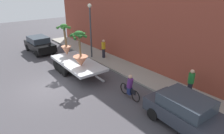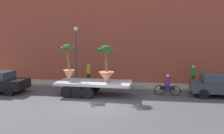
{
  "view_description": "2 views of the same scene",
  "coord_description": "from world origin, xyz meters",
  "px_view_note": "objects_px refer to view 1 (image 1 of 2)",
  "views": [
    {
      "loc": [
        11.51,
        -3.85,
        6.24
      ],
      "look_at": [
        2.18,
        3.59,
        1.26
      ],
      "focal_mm": 30.72,
      "sensor_mm": 36.0,
      "label": 1
    },
    {
      "loc": [
        2.78,
        -12.24,
        3.8
      ],
      "look_at": [
        0.31,
        3.18,
        1.96
      ],
      "focal_mm": 35.16,
      "sensor_mm": 36.0,
      "label": 2
    }
  ],
  "objects_px": {
    "potted_palm_rear": "(80,52)",
    "street_lamp": "(90,24)",
    "cyclist": "(130,87)",
    "pedestrian_far_left": "(104,48)",
    "flatbed_trailer": "(76,63)",
    "potted_palm_middle": "(66,42)",
    "pedestrian_near_gate": "(191,82)",
    "parked_car": "(187,112)",
    "trailing_car": "(39,44)"
  },
  "relations": [
    {
      "from": "pedestrian_far_left",
      "to": "trailing_car",
      "type": "bearing_deg",
      "value": -146.32
    },
    {
      "from": "potted_palm_middle",
      "to": "parked_car",
      "type": "height_order",
      "value": "potted_palm_middle"
    },
    {
      "from": "trailing_car",
      "to": "street_lamp",
      "type": "relative_size",
      "value": 0.86
    },
    {
      "from": "potted_palm_rear",
      "to": "cyclist",
      "type": "relative_size",
      "value": 1.38
    },
    {
      "from": "cyclist",
      "to": "trailing_car",
      "type": "height_order",
      "value": "trailing_car"
    },
    {
      "from": "potted_palm_rear",
      "to": "pedestrian_far_left",
      "type": "bearing_deg",
      "value": 121.51
    },
    {
      "from": "potted_palm_rear",
      "to": "parked_car",
      "type": "distance_m",
      "value": 8.02
    },
    {
      "from": "parked_car",
      "to": "cyclist",
      "type": "bearing_deg",
      "value": -175.88
    },
    {
      "from": "potted_palm_rear",
      "to": "pedestrian_near_gate",
      "type": "relative_size",
      "value": 1.49
    },
    {
      "from": "flatbed_trailer",
      "to": "street_lamp",
      "type": "xyz_separation_m",
      "value": [
        -1.94,
        2.7,
        2.48
      ]
    },
    {
      "from": "potted_palm_middle",
      "to": "trailing_car",
      "type": "height_order",
      "value": "potted_palm_middle"
    },
    {
      "from": "cyclist",
      "to": "street_lamp",
      "type": "height_order",
      "value": "street_lamp"
    },
    {
      "from": "flatbed_trailer",
      "to": "pedestrian_far_left",
      "type": "height_order",
      "value": "pedestrian_far_left"
    },
    {
      "from": "flatbed_trailer",
      "to": "cyclist",
      "type": "height_order",
      "value": "cyclist"
    },
    {
      "from": "pedestrian_far_left",
      "to": "street_lamp",
      "type": "distance_m",
      "value": 2.47
    },
    {
      "from": "cyclist",
      "to": "trailing_car",
      "type": "xyz_separation_m",
      "value": [
        -12.32,
        -1.12,
        0.16
      ]
    },
    {
      "from": "cyclist",
      "to": "pedestrian_near_gate",
      "type": "bearing_deg",
      "value": 50.92
    },
    {
      "from": "trailing_car",
      "to": "pedestrian_far_left",
      "type": "xyz_separation_m",
      "value": [
        5.86,
        3.9,
        0.22
      ]
    },
    {
      "from": "potted_palm_middle",
      "to": "pedestrian_far_left",
      "type": "relative_size",
      "value": 1.52
    },
    {
      "from": "flatbed_trailer",
      "to": "pedestrian_far_left",
      "type": "relative_size",
      "value": 3.63
    },
    {
      "from": "pedestrian_far_left",
      "to": "potted_palm_middle",
      "type": "bearing_deg",
      "value": -99.11
    },
    {
      "from": "potted_palm_rear",
      "to": "street_lamp",
      "type": "distance_m",
      "value": 4.39
    },
    {
      "from": "street_lamp",
      "to": "cyclist",
      "type": "bearing_deg",
      "value": -15.23
    },
    {
      "from": "flatbed_trailer",
      "to": "street_lamp",
      "type": "relative_size",
      "value": 1.29
    },
    {
      "from": "potted_palm_rear",
      "to": "cyclist",
      "type": "distance_m",
      "value": 4.5
    },
    {
      "from": "cyclist",
      "to": "pedestrian_far_left",
      "type": "bearing_deg",
      "value": 156.73
    },
    {
      "from": "flatbed_trailer",
      "to": "cyclist",
      "type": "distance_m",
      "value": 5.39
    },
    {
      "from": "pedestrian_far_left",
      "to": "potted_palm_rear",
      "type": "bearing_deg",
      "value": -58.49
    },
    {
      "from": "potted_palm_rear",
      "to": "trailing_car",
      "type": "xyz_separation_m",
      "value": [
        -8.11,
        -0.23,
        -1.16
      ]
    },
    {
      "from": "potted_palm_rear",
      "to": "potted_palm_middle",
      "type": "xyz_separation_m",
      "value": [
        -2.8,
        0.26,
        0.08
      ]
    },
    {
      "from": "parked_car",
      "to": "trailing_car",
      "type": "relative_size",
      "value": 1.01
    },
    {
      "from": "street_lamp",
      "to": "potted_palm_rear",
      "type": "bearing_deg",
      "value": -43.13
    },
    {
      "from": "potted_palm_rear",
      "to": "flatbed_trailer",
      "type": "bearing_deg",
      "value": 171.12
    },
    {
      "from": "potted_palm_middle",
      "to": "cyclist",
      "type": "bearing_deg",
      "value": 5.19
    },
    {
      "from": "potted_palm_rear",
      "to": "cyclist",
      "type": "xyz_separation_m",
      "value": [
        4.21,
        0.89,
        -1.32
      ]
    },
    {
      "from": "pedestrian_far_left",
      "to": "pedestrian_near_gate",
      "type": "bearing_deg",
      "value": 0.06
    },
    {
      "from": "potted_palm_middle",
      "to": "trailing_car",
      "type": "xyz_separation_m",
      "value": [
        -5.31,
        -0.49,
        -1.24
      ]
    },
    {
      "from": "pedestrian_near_gate",
      "to": "pedestrian_far_left",
      "type": "distance_m",
      "value": 8.73
    },
    {
      "from": "potted_palm_rear",
      "to": "trailing_car",
      "type": "relative_size",
      "value": 0.61
    },
    {
      "from": "parked_car",
      "to": "trailing_car",
      "type": "bearing_deg",
      "value": -175.04
    },
    {
      "from": "flatbed_trailer",
      "to": "pedestrian_near_gate",
      "type": "xyz_separation_m",
      "value": [
        7.61,
        3.51,
        0.29
      ]
    },
    {
      "from": "parked_car",
      "to": "pedestrian_near_gate",
      "type": "bearing_deg",
      "value": 118.41
    },
    {
      "from": "parked_car",
      "to": "street_lamp",
      "type": "bearing_deg",
      "value": 171.04
    },
    {
      "from": "cyclist",
      "to": "pedestrian_far_left",
      "type": "relative_size",
      "value": 1.08
    },
    {
      "from": "cyclist",
      "to": "flatbed_trailer",
      "type": "bearing_deg",
      "value": -172.36
    },
    {
      "from": "cyclist",
      "to": "pedestrian_far_left",
      "type": "distance_m",
      "value": 7.05
    },
    {
      "from": "potted_palm_rear",
      "to": "street_lamp",
      "type": "height_order",
      "value": "street_lamp"
    },
    {
      "from": "parked_car",
      "to": "pedestrian_near_gate",
      "type": "xyz_separation_m",
      "value": [
        -1.37,
        2.53,
        0.22
      ]
    },
    {
      "from": "flatbed_trailer",
      "to": "trailing_car",
      "type": "height_order",
      "value": "trailing_car"
    },
    {
      "from": "flatbed_trailer",
      "to": "pedestrian_far_left",
      "type": "xyz_separation_m",
      "value": [
        -1.12,
        3.5,
        0.29
      ]
    }
  ]
}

